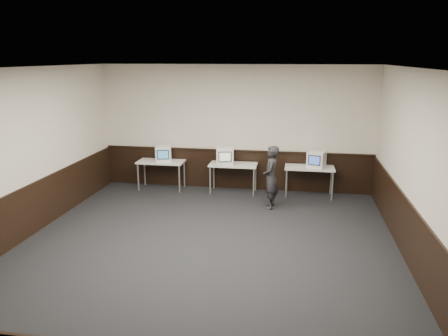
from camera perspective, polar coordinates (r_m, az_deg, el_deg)
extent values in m
plane|color=black|center=(7.92, -2.66, -10.92)|extent=(8.00, 8.00, 0.00)
plane|color=white|center=(7.17, -2.97, 12.89)|extent=(8.00, 8.00, 0.00)
plane|color=silver|center=(11.25, 1.54, 5.23)|extent=(7.00, 0.00, 7.00)
plane|color=silver|center=(3.81, -16.08, -14.09)|extent=(7.00, 0.00, 7.00)
plane|color=silver|center=(8.81, -25.66, 1.25)|extent=(0.00, 8.00, 8.00)
plane|color=silver|center=(7.48, 24.40, -0.72)|extent=(0.00, 8.00, 8.00)
cube|color=black|center=(11.45, 1.49, -0.22)|extent=(6.98, 0.04, 1.00)
cube|color=black|center=(9.08, -24.81, -5.52)|extent=(0.04, 7.98, 1.00)
cube|color=black|center=(7.81, 23.42, -8.53)|extent=(0.04, 7.98, 1.00)
cube|color=black|center=(11.31, 1.49, 2.30)|extent=(6.98, 0.06, 0.04)
cube|color=silver|center=(11.45, -8.23, 0.82)|extent=(1.20, 0.60, 0.04)
cylinder|color=#999999|center=(11.50, -11.15, -1.19)|extent=(0.04, 0.04, 0.71)
cylinder|color=#999999|center=(11.16, -5.86, -1.45)|extent=(0.04, 0.04, 0.71)
cylinder|color=#999999|center=(11.95, -10.32, -0.56)|extent=(0.04, 0.04, 0.71)
cylinder|color=#999999|center=(11.63, -5.21, -0.79)|extent=(0.04, 0.04, 0.71)
cube|color=silver|center=(11.03, 1.22, 0.44)|extent=(1.20, 0.60, 0.04)
cylinder|color=#999999|center=(10.98, -1.82, -1.65)|extent=(0.04, 0.04, 0.71)
cylinder|color=#999999|center=(10.83, 3.90, -1.91)|extent=(0.04, 0.04, 0.71)
cylinder|color=#999999|center=(11.45, -1.33, -0.97)|extent=(0.04, 0.04, 0.71)
cylinder|color=#999999|center=(11.31, 4.15, -1.21)|extent=(0.04, 0.04, 0.71)
cube|color=silver|center=(10.93, 11.12, 0.04)|extent=(1.20, 0.60, 0.04)
cylinder|color=#999999|center=(10.78, 8.13, -2.09)|extent=(0.04, 0.04, 0.71)
cylinder|color=#999999|center=(10.82, 13.97, -2.33)|extent=(0.04, 0.04, 0.71)
cylinder|color=#999999|center=(11.26, 8.21, -1.38)|extent=(0.04, 0.04, 0.71)
cylinder|color=#999999|center=(11.30, 13.79, -1.61)|extent=(0.04, 0.04, 0.71)
cube|color=white|center=(11.37, -7.93, 1.87)|extent=(0.50, 0.51, 0.40)
cube|color=black|center=(11.16, -7.97, 1.74)|extent=(0.29, 0.09, 0.24)
cube|color=teal|center=(11.15, -7.97, 1.72)|extent=(0.25, 0.07, 0.20)
cube|color=white|center=(10.97, 0.10, 1.62)|extent=(0.51, 0.53, 0.43)
cube|color=black|center=(10.74, 0.14, 1.47)|extent=(0.32, 0.08, 0.26)
cube|color=silver|center=(10.73, 0.14, 1.45)|extent=(0.27, 0.06, 0.21)
cube|color=white|center=(10.88, 11.99, 1.12)|extent=(0.51, 0.52, 0.40)
cube|color=black|center=(10.67, 11.70, 0.99)|extent=(0.29, 0.10, 0.24)
cube|color=#3750A5|center=(10.66, 11.69, 0.98)|extent=(0.25, 0.08, 0.20)
imported|color=black|center=(9.93, 6.14, -1.24)|extent=(0.36, 0.54, 1.45)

